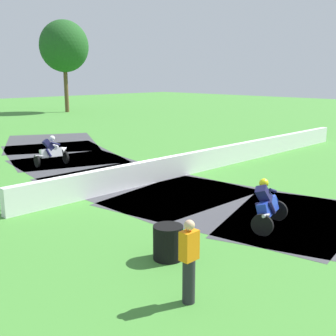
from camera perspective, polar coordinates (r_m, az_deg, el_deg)
ground_plane at (r=16.55m, az=-3.70°, el=-2.28°), size 120.00×120.00×0.00m
track_asphalt at (r=17.42m, az=-0.44°, el=-1.50°), size 9.98×32.82×0.01m
safety_barrier at (r=20.01m, az=7.12°, el=1.55°), size 20.83×0.36×0.90m
motorcycle_lead_white at (r=20.69m, az=-15.13°, el=2.16°), size 1.71×0.87×1.42m
motorcycle_chase_blue at (r=12.32m, az=13.15°, el=-4.71°), size 1.68×1.10×1.43m
tire_stack_mid_b at (r=14.43m, az=-18.97°, el=-4.36°), size 0.60×0.60×0.40m
tire_stack_far at (r=10.03m, az=0.01°, el=-9.85°), size 0.70×0.70×0.80m
track_marshal at (r=8.09m, az=2.80°, el=-12.34°), size 0.34×0.24×1.63m
traffic_cone at (r=21.37m, az=3.21°, el=1.70°), size 0.28×0.28×0.44m
tree_far_left at (r=49.29m, az=-13.65°, el=15.43°), size 5.24×5.24×9.82m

